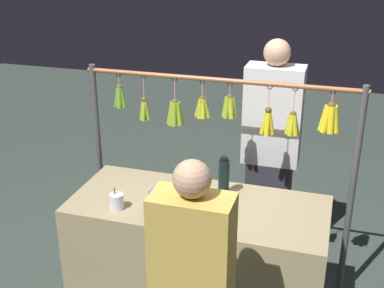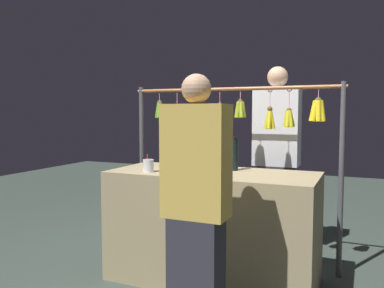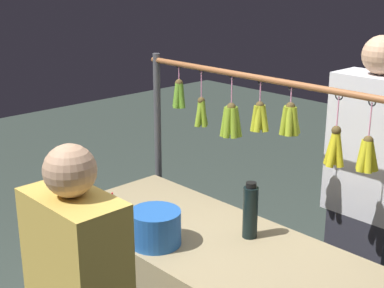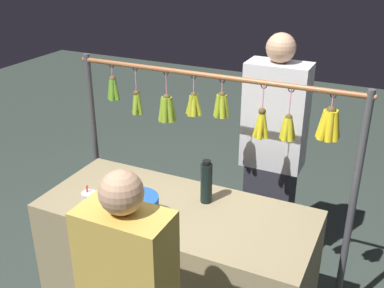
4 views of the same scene
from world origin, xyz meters
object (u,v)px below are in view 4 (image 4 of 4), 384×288
(drink_cup, at_px, (89,200))
(vendor_person, at_px, (272,160))
(blue_bucket, at_px, (138,210))
(water_bottle, at_px, (206,182))

(drink_cup, height_order, vendor_person, vendor_person)
(drink_cup, distance_m, vendor_person, 1.34)
(blue_bucket, bearing_deg, water_bottle, -124.49)
(water_bottle, height_order, vendor_person, vendor_person)
(water_bottle, xyz_separation_m, vendor_person, (-0.20, -0.72, -0.13))
(water_bottle, distance_m, drink_cup, 0.69)
(water_bottle, distance_m, vendor_person, 0.76)
(blue_bucket, bearing_deg, drink_cup, -1.42)
(vendor_person, bearing_deg, drink_cup, 53.81)
(blue_bucket, height_order, vendor_person, vendor_person)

